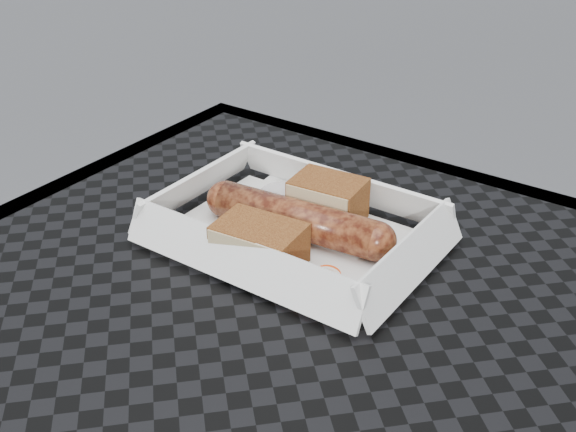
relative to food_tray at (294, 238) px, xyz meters
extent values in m
cube|color=black|center=(0.12, -0.17, -0.01)|extent=(0.80, 0.80, 0.01)
cube|color=black|center=(0.12, 0.22, -0.02)|extent=(0.80, 0.03, 0.03)
cylinder|color=black|center=(-0.23, 0.18, -0.38)|extent=(0.03, 0.03, 0.73)
cube|color=white|center=(0.00, 0.00, 0.00)|extent=(0.22, 0.15, 0.00)
cylinder|color=brown|center=(0.00, 0.00, 0.02)|extent=(0.16, 0.05, 0.04)
sphere|color=brown|center=(0.08, 0.01, 0.02)|extent=(0.04, 0.04, 0.04)
sphere|color=brown|center=(-0.08, -0.01, 0.02)|extent=(0.04, 0.04, 0.04)
cube|color=brown|center=(0.01, 0.04, 0.02)|extent=(0.07, 0.05, 0.04)
cube|color=brown|center=(0.00, -0.05, 0.02)|extent=(0.08, 0.06, 0.04)
cylinder|color=#F8450A|center=(0.06, -0.05, 0.00)|extent=(0.02, 0.02, 0.00)
torus|color=white|center=(0.07, -0.06, 0.00)|extent=(0.02, 0.02, 0.00)
cube|color=#B2D17F|center=(0.07, -0.05, 0.00)|extent=(0.02, 0.02, 0.00)
cube|color=white|center=(-0.03, 0.05, 0.00)|extent=(0.13, 0.13, 0.00)
cylinder|color=maroon|center=(-0.03, 0.02, 0.01)|extent=(0.05, 0.05, 0.03)
cylinder|color=silver|center=(0.01, 0.02, 0.01)|extent=(0.05, 0.05, 0.03)
camera|label=1|loc=(0.32, -0.47, 0.35)|focal=45.00mm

